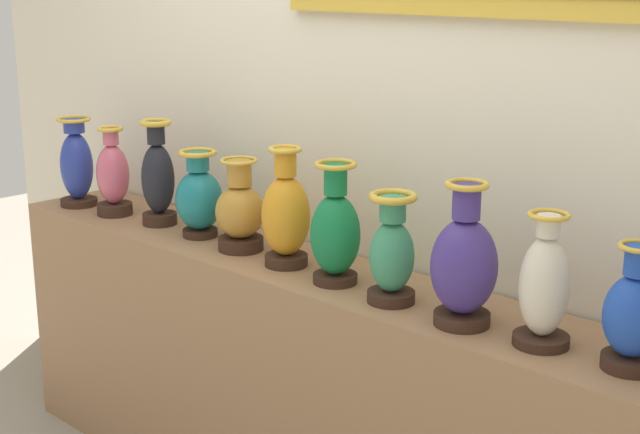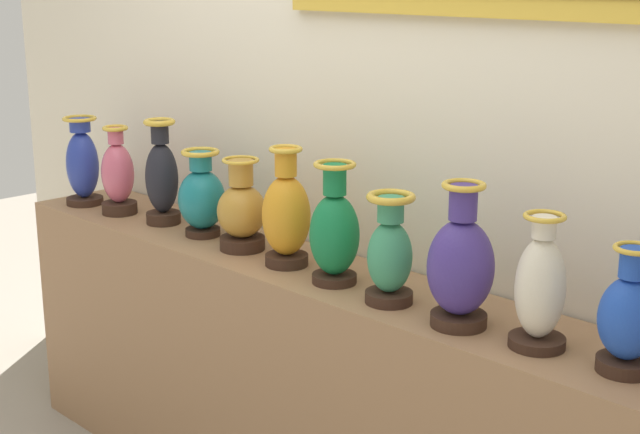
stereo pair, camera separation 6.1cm
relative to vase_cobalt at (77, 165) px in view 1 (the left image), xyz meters
name	(u,v)px [view 1 (the left image)]	position (x,y,z in m)	size (l,w,h in m)	color
display_shelf	(320,403)	(1.30, 0.07, -0.63)	(2.94, 0.40, 0.93)	#99704C
back_wall	(379,68)	(1.31, 0.32, 0.46)	(4.47, 0.14, 3.07)	beige
vase_cobalt	(77,165)	(0.00, 0.00, 0.00)	(0.15, 0.15, 0.36)	#382319
vase_rose	(113,177)	(0.23, 0.02, -0.02)	(0.14, 0.14, 0.35)	#382319
vase_onyx	(158,178)	(0.47, 0.05, 0.01)	(0.13, 0.13, 0.40)	#382319
vase_teal	(199,198)	(0.71, 0.05, -0.02)	(0.17, 0.17, 0.32)	#382319
vase_ochre	(240,212)	(0.94, 0.04, -0.03)	(0.17, 0.17, 0.32)	#382319
vase_amber	(286,215)	(1.18, 0.03, 0.00)	(0.16, 0.16, 0.39)	#382319
vase_emerald	(335,232)	(1.41, 0.01, -0.01)	(0.15, 0.15, 0.38)	#382319
vase_jade	(392,253)	(1.65, 0.00, -0.02)	(0.14, 0.14, 0.32)	#382319
vase_indigo	(464,265)	(1.90, 0.00, 0.00)	(0.18, 0.18, 0.40)	#382319
vase_ivory	(544,288)	(2.13, 0.02, -0.01)	(0.15, 0.15, 0.35)	#382319
vase_sapphire	(633,317)	(2.36, 0.04, -0.03)	(0.14, 0.14, 0.31)	#382319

